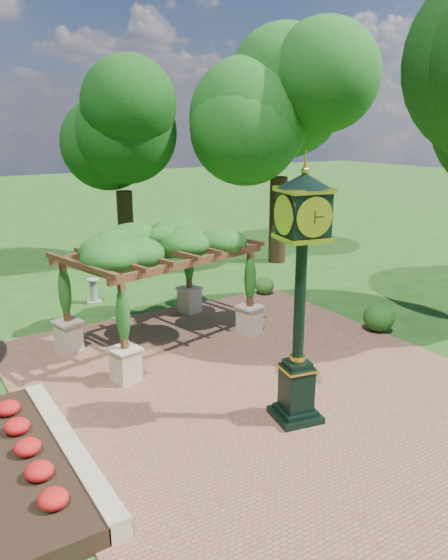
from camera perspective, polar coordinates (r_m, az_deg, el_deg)
ground at (r=12.26m, az=6.42°, el=-12.70°), size 120.00×120.00×0.00m
brick_plaza at (r=12.95m, az=3.62°, el=-10.88°), size 10.00×12.00×0.04m
border_wall at (r=10.72m, az=-15.92°, el=-16.62°), size 0.35×5.00×0.40m
flower_bed at (r=10.58m, az=-20.80°, el=-17.71°), size 1.50×5.00×0.36m
pedestal_clock at (r=10.52m, az=8.04°, el=0.23°), size 1.18×1.18×5.09m
pergola at (r=14.64m, az=-6.70°, el=2.96°), size 5.58×4.16×3.15m
sundial at (r=19.00m, az=-13.47°, el=-1.28°), size 0.58×0.58×0.85m
shrub_mid at (r=16.55m, az=15.89°, el=-3.77°), size 1.04×1.04×0.81m
shrub_back at (r=19.43m, az=4.24°, el=-0.56°), size 0.85×0.85×0.62m
tree_north at (r=23.78m, az=-10.70°, el=14.86°), size 3.84×3.84×8.06m
tree_east_far at (r=23.61m, az=5.97°, el=17.66°), size 5.21×5.21×9.59m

